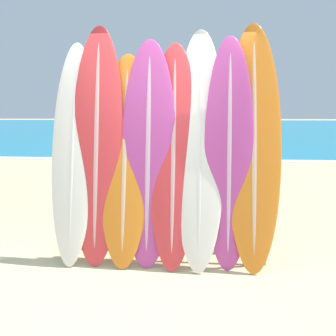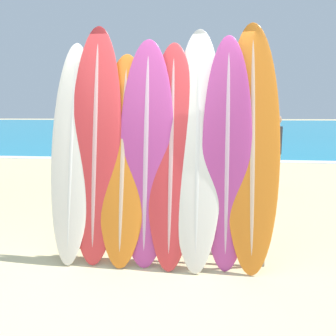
# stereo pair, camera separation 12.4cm
# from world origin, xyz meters

# --- Properties ---
(ground_plane) EXTENTS (160.00, 160.00, 0.00)m
(ground_plane) POSITION_xyz_m (0.00, 0.00, 0.00)
(ground_plane) COLOR beige
(ocean_water) EXTENTS (120.00, 60.00, 0.01)m
(ocean_water) POSITION_xyz_m (0.00, 37.87, 0.00)
(ocean_water) COLOR teal
(ocean_water) RESTS_ON ground_plane
(surfboard_rack) EXTENTS (2.29, 0.04, 0.90)m
(surfboard_rack) POSITION_xyz_m (0.26, 0.70, 0.49)
(surfboard_rack) COLOR gray
(surfboard_rack) RESTS_ON ground_plane
(surfboard_slot_0) EXTENTS (0.48, 0.64, 2.43)m
(surfboard_slot_0) POSITION_xyz_m (-0.72, 0.74, 1.21)
(surfboard_slot_0) COLOR silver
(surfboard_slot_0) RESTS_ON ground_plane
(surfboard_slot_1) EXTENTS (0.58, 0.58, 2.60)m
(surfboard_slot_1) POSITION_xyz_m (-0.45, 0.75, 1.30)
(surfboard_slot_1) COLOR red
(surfboard_slot_1) RESTS_ON ground_plane
(surfboard_slot_2) EXTENTS (0.56, 0.63, 2.30)m
(surfboard_slot_2) POSITION_xyz_m (-0.14, 0.74, 1.15)
(surfboard_slot_2) COLOR orange
(surfboard_slot_2) RESTS_ON ground_plane
(surfboard_slot_3) EXTENTS (0.60, 0.54, 2.44)m
(surfboard_slot_3) POSITION_xyz_m (0.11, 0.74, 1.22)
(surfboard_slot_3) COLOR #B23D8E
(surfboard_slot_3) RESTS_ON ground_plane
(surfboard_slot_4) EXTENTS (0.53, 0.70, 2.42)m
(surfboard_slot_4) POSITION_xyz_m (0.38, 0.75, 1.21)
(surfboard_slot_4) COLOR red
(surfboard_slot_4) RESTS_ON ground_plane
(surfboard_slot_5) EXTENTS (0.55, 0.79, 2.57)m
(surfboard_slot_5) POSITION_xyz_m (0.66, 0.77, 1.28)
(surfboard_slot_5) COLOR silver
(surfboard_slot_5) RESTS_ON ground_plane
(surfboard_slot_6) EXTENTS (0.52, 0.50, 2.45)m
(surfboard_slot_6) POSITION_xyz_m (0.97, 0.73, 1.23)
(surfboard_slot_6) COLOR #B23D8E
(surfboard_slot_6) RESTS_ON ground_plane
(surfboard_slot_7) EXTENTS (0.57, 0.71, 2.61)m
(surfboard_slot_7) POSITION_xyz_m (1.23, 0.77, 1.31)
(surfboard_slot_7) COLOR orange
(surfboard_slot_7) RESTS_ON ground_plane
(person_near_water) EXTENTS (0.27, 0.22, 1.60)m
(person_near_water) POSITION_xyz_m (2.25, 4.50, 0.87)
(person_near_water) COLOR #A87A5B
(person_near_water) RESTS_ON ground_plane
(person_mid_beach) EXTENTS (0.26, 0.30, 1.74)m
(person_mid_beach) POSITION_xyz_m (1.35, 7.05, 0.95)
(person_mid_beach) COLOR #846047
(person_mid_beach) RESTS_ON ground_plane
(person_far_left) EXTENTS (0.27, 0.23, 1.63)m
(person_far_left) POSITION_xyz_m (0.58, 4.01, 0.89)
(person_far_left) COLOR beige
(person_far_left) RESTS_ON ground_plane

